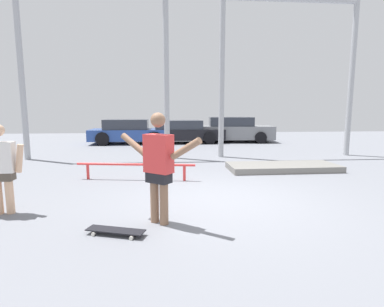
{
  "coord_description": "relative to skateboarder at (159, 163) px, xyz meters",
  "views": [
    {
      "loc": [
        -1.05,
        -5.56,
        1.73
      ],
      "look_at": [
        -0.47,
        1.09,
        0.76
      ],
      "focal_mm": 28.0,
      "sensor_mm": 36.0,
      "label": 1
    }
  ],
  "objects": [
    {
      "name": "manual_pad",
      "position": [
        3.51,
        3.87,
        -0.85
      ],
      "size": [
        3.16,
        1.26,
        0.17
      ],
      "primitive_type": "cube",
      "rotation": [
        0.0,
        0.0,
        0.01
      ],
      "color": "slate",
      "rests_on": "ground_plane"
    },
    {
      "name": "grind_rail",
      "position": [
        -0.65,
        2.98,
        -0.6
      ],
      "size": [
        2.97,
        0.54,
        0.42
      ],
      "rotation": [
        0.0,
        0.0,
        -0.16
      ],
      "color": "red",
      "rests_on": "ground_plane"
    },
    {
      "name": "bystander",
      "position": [
        -2.6,
        0.66,
        -0.13
      ],
      "size": [
        0.75,
        0.23,
        1.5
      ],
      "rotation": [
        0.0,
        0.0,
        3.18
      ],
      "color": "#DBAD89",
      "rests_on": "ground_plane"
    },
    {
      "name": "ground_plane",
      "position": [
        1.16,
        1.11,
        -0.94
      ],
      "size": [
        36.0,
        36.0,
        0.0
      ],
      "primitive_type": "plane",
      "color": "slate"
    },
    {
      "name": "parked_car_black",
      "position": [
        0.9,
        11.56,
        -0.34
      ],
      "size": [
        4.55,
        2.03,
        1.21
      ],
      "rotation": [
        0.0,
        0.0,
        0.06
      ],
      "color": "black",
      "rests_on": "ground_plane"
    },
    {
      "name": "parked_car_blue",
      "position": [
        -1.81,
        11.48,
        -0.32
      ],
      "size": [
        4.06,
        2.03,
        1.27
      ],
      "rotation": [
        0.0,
        0.0,
        0.01
      ],
      "color": "#284793",
      "rests_on": "ground_plane"
    },
    {
      "name": "skateboard",
      "position": [
        -0.6,
        -0.4,
        -0.87
      ],
      "size": [
        0.86,
        0.46,
        0.08
      ],
      "rotation": [
        0.0,
        0.0,
        -0.32
      ],
      "color": "black",
      "rests_on": "ground_plane"
    },
    {
      "name": "skateboarder",
      "position": [
        0.0,
        0.0,
        0.0
      ],
      "size": [
        1.25,
        1.0,
        1.7
      ],
      "rotation": [
        0.0,
        0.0,
        -0.66
      ],
      "color": "#8C664C",
      "rests_on": "ground_plane"
    },
    {
      "name": "parked_car_grey",
      "position": [
        3.83,
        11.91,
        -0.27
      ],
      "size": [
        4.39,
        2.3,
        1.37
      ],
      "rotation": [
        0.0,
        0.0,
        -0.09
      ],
      "color": "slate",
      "rests_on": "ground_plane"
    },
    {
      "name": "canopy_support_right",
      "position": [
        4.65,
        6.54,
        2.53
      ],
      "size": [
        5.16,
        0.2,
        5.73
      ],
      "color": "#A5A8AD",
      "rests_on": "ground_plane"
    },
    {
      "name": "canopy_support_left",
      "position": [
        -2.32,
        6.54,
        2.53
      ],
      "size": [
        5.16,
        0.2,
        5.73
      ],
      "color": "#A5A8AD",
      "rests_on": "ground_plane"
    }
  ]
}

